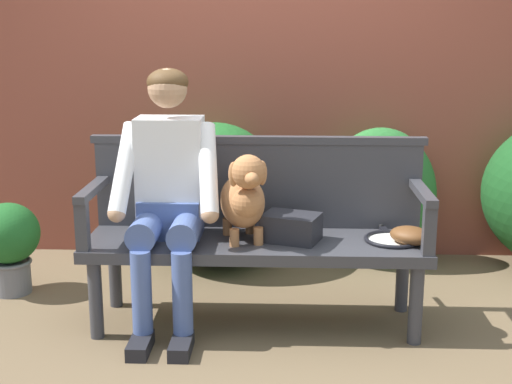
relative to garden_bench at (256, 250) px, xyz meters
The scene contains 14 objects.
ground_plane 0.41m from the garden_bench, ahead, with size 40.00×40.00×0.00m, color brown.
brick_garden_fence 1.51m from the garden_bench, 90.00° to the left, with size 8.00×0.30×2.17m, color brown.
hedge_bush_mid_left 1.28m from the garden_bench, 53.15° to the left, with size 0.74×0.47×0.91m, color #286B2D.
hedge_bush_mid_right 1.04m from the garden_bench, 107.65° to the left, with size 0.91×0.90×0.94m, color #1E5B23.
garden_bench is the anchor object (origin of this frame).
bench_backrest 0.39m from the garden_bench, 90.00° to the left, with size 1.80×0.06×0.50m.
bench_armrest_left_end 0.88m from the garden_bench, behind, with size 0.06×0.54×0.28m.
bench_armrest_right_end 0.88m from the garden_bench, ahead, with size 0.06×0.54×0.28m.
person_seated 0.55m from the garden_bench, behind, with size 0.56×0.67×1.34m.
dog_on_bench 0.31m from the garden_bench, 138.49° to the right, with size 0.30×0.47×0.47m.
tennis_racket 0.70m from the garden_bench, ahead, with size 0.33×0.58×0.03m.
baseball_glove 0.79m from the garden_bench, ahead, with size 0.22×0.17×0.09m, color brown.
sports_bag 0.22m from the garden_bench, ahead, with size 0.28×0.20×0.14m, color #232328.
potted_plant 1.51m from the garden_bench, 165.40° to the left, with size 0.36×0.36×0.54m.
Camera 1 is at (0.15, -3.52, 1.56)m, focal length 49.87 mm.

